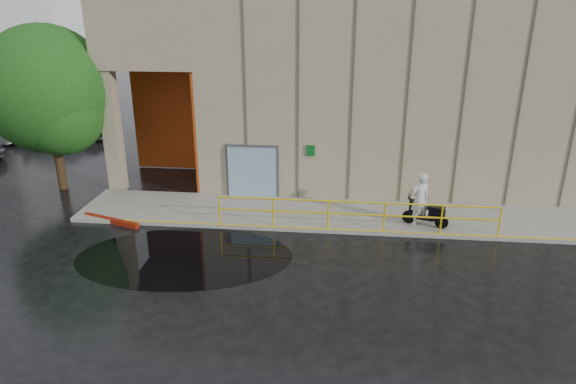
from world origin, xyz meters
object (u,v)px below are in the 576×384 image
scooter (427,207)px  red_curb (111,220)px  car_c (65,126)px  tree_near (50,95)px  person (420,199)px

scooter → red_curb: scooter is taller
car_c → red_curb: bearing=-156.5°
car_c → tree_near: (4.16, -7.96, 3.25)m
scooter → red_curb: (-11.19, -0.60, -0.76)m
red_curb → scooter: bearing=3.1°
red_curb → car_c: car_c is taller
tree_near → scooter: bearing=-9.8°
red_curb → car_c: bearing=124.2°
person → tree_near: (-14.32, 2.45, 2.90)m
person → scooter: 0.36m
person → scooter: (0.25, -0.08, -0.25)m
red_curb → tree_near: tree_near is taller
tree_near → car_c: bearing=117.6°
tree_near → person: bearing=-9.7°
car_c → tree_near: tree_near is taller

